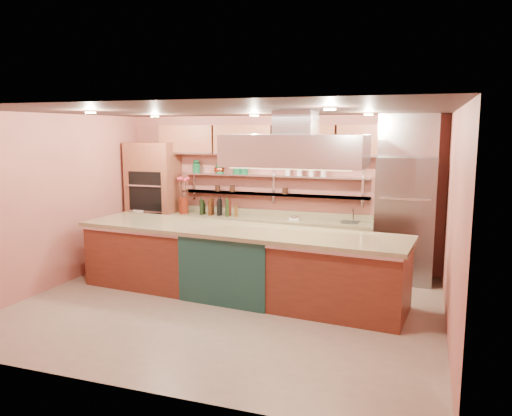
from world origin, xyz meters
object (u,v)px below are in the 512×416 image
at_px(green_canister, 237,169).
at_px(flower_vase, 184,205).
at_px(refrigerator, 405,220).
at_px(island, 237,262).
at_px(kitchen_scale, 295,217).
at_px(copper_kettle, 218,170).

bearing_deg(green_canister, flower_vase, -168.01).
height_order(refrigerator, green_canister, refrigerator).
height_order(refrigerator, island, refrigerator).
bearing_deg(refrigerator, kitchen_scale, 179.70).
xyz_separation_m(island, copper_kettle, (-1.12, 1.87, 1.25)).
height_order(kitchen_scale, copper_kettle, copper_kettle).
bearing_deg(green_canister, copper_kettle, 180.00).
bearing_deg(island, green_canister, 116.12).
height_order(flower_vase, kitchen_scale, flower_vase).
relative_size(island, kitchen_scale, 28.50).
distance_m(flower_vase, kitchen_scale, 2.23).
bearing_deg(flower_vase, copper_kettle, 19.00).
bearing_deg(copper_kettle, flower_vase, -161.00).
height_order(flower_vase, copper_kettle, copper_kettle).
bearing_deg(kitchen_scale, green_canister, -165.95).
distance_m(refrigerator, kitchen_scale, 1.90).
relative_size(refrigerator, green_canister, 10.54).
height_order(island, kitchen_scale, island).
height_order(island, copper_kettle, copper_kettle).
relative_size(copper_kettle, green_canister, 0.81).
bearing_deg(island, copper_kettle, 125.89).
bearing_deg(copper_kettle, kitchen_scale, -7.90).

